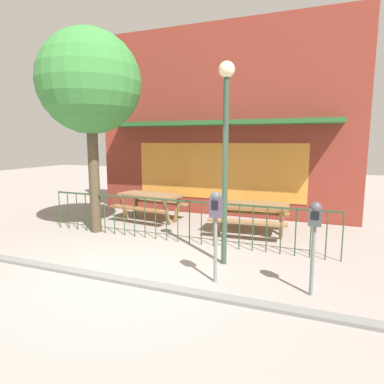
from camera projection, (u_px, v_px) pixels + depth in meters
The scene contains 10 objects.
ground at pixel (136, 271), 5.80m from camera, with size 40.00×40.00×0.00m, color gray.
pub_storefront at pixel (220, 123), 10.00m from camera, with size 8.06×1.44×5.66m.
patio_fence_front at pixel (178, 213), 7.38m from camera, with size 6.79×0.04×0.97m.
picnic_table_left at pixel (150, 199), 9.40m from camera, with size 1.96×1.58×0.79m.
picnic_table_right at pixel (250, 210), 7.98m from camera, with size 1.88×1.46×0.79m.
parking_meter_near at pixel (315, 224), 4.74m from camera, with size 0.18×0.17×1.41m.
parking_meter_far at pixel (216, 213), 5.18m from camera, with size 0.18×0.17×1.49m.
street_tree at pixel (90, 83), 7.78m from camera, with size 2.42×2.42×4.85m.
street_lamp at pixel (226, 134), 5.79m from camera, with size 0.28×0.28×3.61m.
curb_edge at pixel (121, 281), 5.38m from camera, with size 11.28×0.20×0.11m, color slate.
Camera 1 is at (2.95, -4.77, 2.27)m, focal length 30.90 mm.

